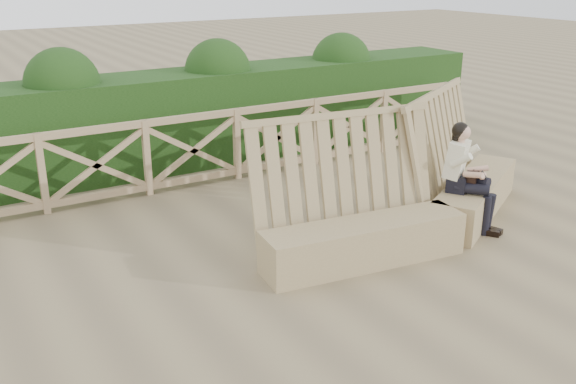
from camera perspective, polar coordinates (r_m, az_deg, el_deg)
ground at (r=6.89m, az=3.42°, el=-7.69°), size 60.00×60.00×0.00m
bench at (r=7.98m, az=11.65°, el=-0.94°), size 4.52×1.84×1.62m
woman at (r=8.18m, az=15.49°, el=1.76°), size 0.59×0.80×1.35m
guardrail at (r=9.57m, az=-8.42°, el=3.67°), size 10.10×0.09×1.10m
hedge at (r=10.61m, az=-11.03°, el=6.21°), size 12.00×1.20×1.50m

